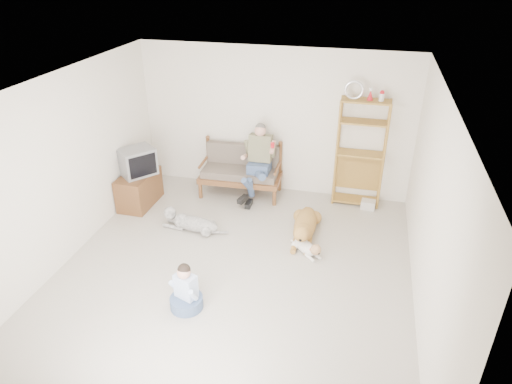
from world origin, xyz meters
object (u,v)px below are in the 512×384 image
(loveseat, at_px, (241,169))
(golden_retriever, at_px, (305,226))
(etagere, at_px, (360,152))
(tv_stand, at_px, (139,189))

(loveseat, height_order, golden_retriever, loveseat)
(golden_retriever, bearing_deg, etagere, 60.05)
(etagere, distance_m, tv_stand, 4.01)
(loveseat, relative_size, golden_retriever, 1.06)
(loveseat, height_order, etagere, etagere)
(etagere, bearing_deg, loveseat, -176.30)
(loveseat, bearing_deg, tv_stand, -154.88)
(etagere, height_order, golden_retriever, etagere)
(loveseat, relative_size, etagere, 0.68)
(etagere, xyz_separation_m, tv_stand, (-3.81, -1.01, -0.69))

